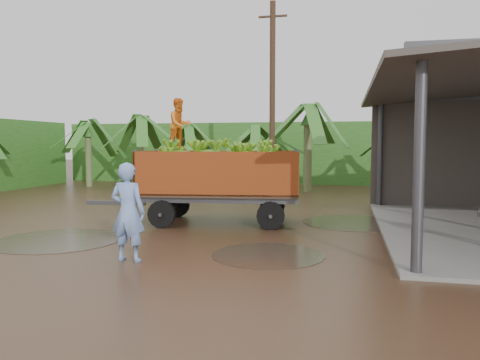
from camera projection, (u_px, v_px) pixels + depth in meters
name	position (u px, v px, depth m)	size (l,w,h in m)	color
ground	(196.00, 228.00, 13.09)	(100.00, 100.00, 0.00)	black
hedge_north	(245.00, 153.00, 28.95)	(22.00, 3.00, 3.60)	#2D661E
banana_trailer	(219.00, 176.00, 13.89)	(6.52, 2.80, 3.76)	#C64E1C
man_blue	(128.00, 212.00, 9.34)	(0.73, 0.48, 1.99)	#7B9DE0
utility_pole	(272.00, 100.00, 19.73)	(1.20, 0.24, 8.27)	#47301E
banana_plants	(156.00, 155.00, 20.74)	(25.09, 20.10, 4.44)	#2D661E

